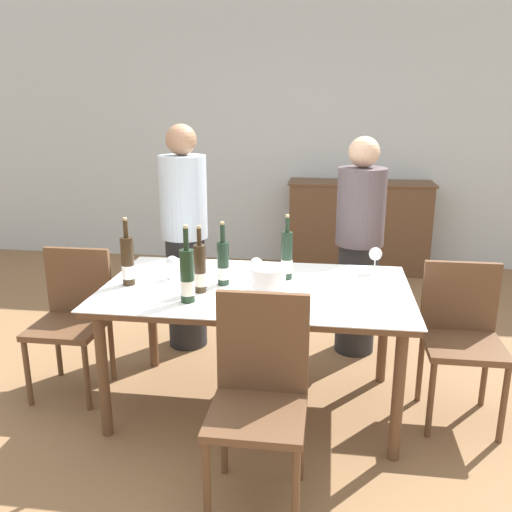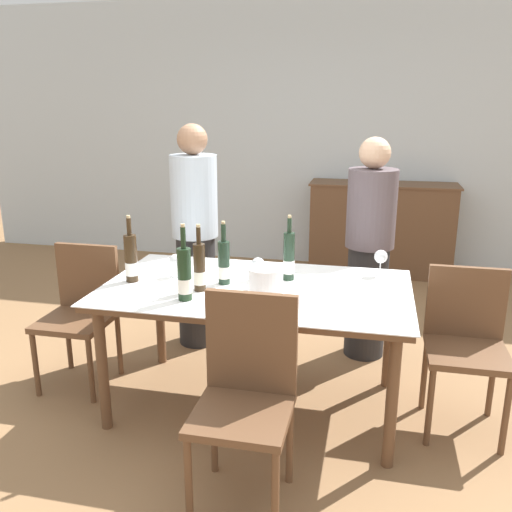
{
  "view_description": "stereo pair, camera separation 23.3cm",
  "coord_description": "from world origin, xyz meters",
  "px_view_note": "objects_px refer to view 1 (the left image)",
  "views": [
    {
      "loc": [
        0.4,
        -2.85,
        1.76
      ],
      "look_at": [
        0.0,
        0.0,
        0.93
      ],
      "focal_mm": 38.0,
      "sensor_mm": 36.0,
      "label": 1
    },
    {
      "loc": [
        0.63,
        -2.81,
        1.76
      ],
      "look_at": [
        0.0,
        0.0,
        0.93
      ],
      "focal_mm": 38.0,
      "sensor_mm": 36.0,
      "label": 2
    }
  ],
  "objects_px": {
    "wine_bottle_1": "(223,264)",
    "ice_bucket": "(268,282)",
    "wine_glass_0": "(375,255)",
    "wine_glass_2": "(256,265)",
    "wine_glass_1": "(172,263)",
    "sideboard_cabinet": "(359,227)",
    "wine_bottle_2": "(200,270)",
    "person_guest_left": "(359,249)",
    "wine_bottle_0": "(128,262)",
    "dining_table": "(256,298)",
    "chair_left_end": "(73,311)",
    "person_host": "(185,239)",
    "wine_bottle_3": "(287,257)",
    "chair_right_end": "(461,330)",
    "chair_near_front": "(260,387)",
    "wine_bottle_4": "(187,277)"
  },
  "relations": [
    {
      "from": "wine_glass_0",
      "to": "person_host",
      "type": "relative_size",
      "value": 0.1
    },
    {
      "from": "sideboard_cabinet",
      "to": "wine_glass_2",
      "type": "height_order",
      "value": "sideboard_cabinet"
    },
    {
      "from": "sideboard_cabinet",
      "to": "person_host",
      "type": "xyz_separation_m",
      "value": [
        -1.32,
        -2.05,
        0.33
      ]
    },
    {
      "from": "dining_table",
      "to": "chair_right_end",
      "type": "distance_m",
      "value": 1.17
    },
    {
      "from": "wine_bottle_4",
      "to": "wine_glass_0",
      "type": "distance_m",
      "value": 1.19
    },
    {
      "from": "wine_glass_0",
      "to": "wine_glass_1",
      "type": "distance_m",
      "value": 1.22
    },
    {
      "from": "wine_bottle_0",
      "to": "person_host",
      "type": "height_order",
      "value": "person_host"
    },
    {
      "from": "wine_bottle_2",
      "to": "wine_glass_0",
      "type": "height_order",
      "value": "wine_bottle_2"
    },
    {
      "from": "sideboard_cabinet",
      "to": "wine_bottle_0",
      "type": "height_order",
      "value": "wine_bottle_0"
    },
    {
      "from": "ice_bucket",
      "to": "chair_right_end",
      "type": "distance_m",
      "value": 1.14
    },
    {
      "from": "wine_glass_1",
      "to": "sideboard_cabinet",
      "type": "bearing_deg",
      "value": 66.27
    },
    {
      "from": "wine_bottle_0",
      "to": "person_guest_left",
      "type": "xyz_separation_m",
      "value": [
        1.33,
        0.9,
        -0.12
      ]
    },
    {
      "from": "wine_bottle_1",
      "to": "wine_glass_0",
      "type": "relative_size",
      "value": 2.34
    },
    {
      "from": "wine_bottle_3",
      "to": "dining_table",
      "type": "bearing_deg",
      "value": -133.52
    },
    {
      "from": "dining_table",
      "to": "chair_right_end",
      "type": "xyz_separation_m",
      "value": [
        1.15,
        0.08,
        -0.16
      ]
    },
    {
      "from": "ice_bucket",
      "to": "wine_glass_1",
      "type": "relative_size",
      "value": 1.41
    },
    {
      "from": "person_guest_left",
      "to": "person_host",
      "type": "bearing_deg",
      "value": -176.96
    },
    {
      "from": "wine_bottle_0",
      "to": "wine_bottle_2",
      "type": "height_order",
      "value": "wine_bottle_0"
    },
    {
      "from": "wine_bottle_4",
      "to": "dining_table",
      "type": "bearing_deg",
      "value": 41.21
    },
    {
      "from": "sideboard_cabinet",
      "to": "wine_bottle_2",
      "type": "distance_m",
      "value": 3.15
    },
    {
      "from": "wine_bottle_3",
      "to": "wine_glass_2",
      "type": "relative_size",
      "value": 2.85
    },
    {
      "from": "sideboard_cabinet",
      "to": "chair_right_end",
      "type": "relative_size",
      "value": 1.67
    },
    {
      "from": "wine_bottle_2",
      "to": "wine_glass_1",
      "type": "height_order",
      "value": "wine_bottle_2"
    },
    {
      "from": "wine_glass_0",
      "to": "chair_near_front",
      "type": "xyz_separation_m",
      "value": [
        -0.56,
        -1.09,
        -0.32
      ]
    },
    {
      "from": "wine_bottle_1",
      "to": "chair_left_end",
      "type": "xyz_separation_m",
      "value": [
        -0.96,
        0.07,
        -0.36
      ]
    },
    {
      "from": "chair_left_end",
      "to": "person_guest_left",
      "type": "height_order",
      "value": "person_guest_left"
    },
    {
      "from": "wine_glass_1",
      "to": "chair_near_front",
      "type": "distance_m",
      "value": 1.06
    },
    {
      "from": "dining_table",
      "to": "wine_bottle_2",
      "type": "xyz_separation_m",
      "value": [
        -0.29,
        -0.13,
        0.2
      ]
    },
    {
      "from": "wine_bottle_2",
      "to": "person_guest_left",
      "type": "height_order",
      "value": "person_guest_left"
    },
    {
      "from": "wine_bottle_3",
      "to": "chair_left_end",
      "type": "distance_m",
      "value": 1.37
    },
    {
      "from": "chair_right_end",
      "to": "wine_bottle_4",
      "type": "bearing_deg",
      "value": -166.25
    },
    {
      "from": "wine_bottle_2",
      "to": "wine_glass_2",
      "type": "distance_m",
      "value": 0.37
    },
    {
      "from": "wine_bottle_1",
      "to": "ice_bucket",
      "type": "bearing_deg",
      "value": -34.92
    },
    {
      "from": "chair_near_front",
      "to": "person_host",
      "type": "xyz_separation_m",
      "value": [
        -0.74,
        1.51,
        0.27
      ]
    },
    {
      "from": "wine_bottle_1",
      "to": "chair_right_end",
      "type": "relative_size",
      "value": 0.41
    },
    {
      "from": "ice_bucket",
      "to": "wine_bottle_3",
      "type": "height_order",
      "value": "wine_bottle_3"
    },
    {
      "from": "wine_bottle_1",
      "to": "wine_glass_1",
      "type": "xyz_separation_m",
      "value": [
        -0.32,
        0.07,
        -0.03
      ]
    },
    {
      "from": "ice_bucket",
      "to": "chair_left_end",
      "type": "height_order",
      "value": "ice_bucket"
    },
    {
      "from": "chair_left_end",
      "to": "chair_right_end",
      "type": "height_order",
      "value": "chair_right_end"
    },
    {
      "from": "ice_bucket",
      "to": "chair_near_front",
      "type": "distance_m",
      "value": 0.62
    },
    {
      "from": "wine_bottle_4",
      "to": "sideboard_cabinet",
      "type": "bearing_deg",
      "value": 71.82
    },
    {
      "from": "wine_glass_1",
      "to": "wine_bottle_1",
      "type": "bearing_deg",
      "value": -11.9
    },
    {
      "from": "dining_table",
      "to": "wine_glass_1",
      "type": "distance_m",
      "value": 0.54
    },
    {
      "from": "wine_bottle_1",
      "to": "wine_glass_2",
      "type": "height_order",
      "value": "wine_bottle_1"
    },
    {
      "from": "sideboard_cabinet",
      "to": "wine_bottle_1",
      "type": "bearing_deg",
      "value": -107.58
    },
    {
      "from": "wine_bottle_1",
      "to": "wine_bottle_4",
      "type": "relative_size",
      "value": 0.89
    },
    {
      "from": "chair_left_end",
      "to": "person_host",
      "type": "relative_size",
      "value": 0.55
    },
    {
      "from": "dining_table",
      "to": "wine_bottle_3",
      "type": "relative_size",
      "value": 4.47
    },
    {
      "from": "dining_table",
      "to": "wine_glass_0",
      "type": "xyz_separation_m",
      "value": [
        0.68,
        0.37,
        0.18
      ]
    },
    {
      "from": "wine_glass_2",
      "to": "chair_right_end",
      "type": "bearing_deg",
      "value": -1.96
    }
  ]
}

